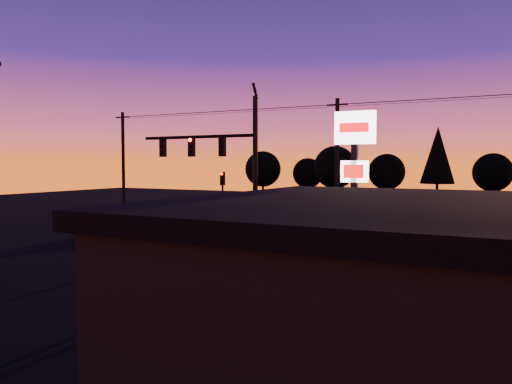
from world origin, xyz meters
The scene contains 19 objects.
ground centered at (0.00, 0.00, 0.00)m, with size 120.00×120.00×0.00m, color black.
lane_arrow centered at (0.50, 1.67, 0.01)m, with size 1.20×3.10×0.01m.
traffic_signal_mast centered at (-0.10, 3.99, 4.94)m, with size 6.79×0.52×8.58m.
secondary_signal centered at (-5.00, 11.49, 2.86)m, with size 0.30×0.31×4.35m.
pylon_sign centered at (7.00, 1.50, 4.91)m, with size 1.50×0.28×6.80m.
utility_pole_0 centered at (-16.00, 14.00, 4.59)m, with size 1.40×0.26×9.00m.
utility_pole_1 centered at (2.00, 14.00, 4.59)m, with size 1.40×0.26×9.00m.
power_wires centered at (2.00, 14.00, 8.57)m, with size 36.00×1.22×0.07m.
bollard centered at (-3.65, 0.04, 0.49)m, with size 0.33×0.33×0.99m, color gold.
tree_0 centered at (-22.00, 50.00, 4.06)m, with size 5.36×5.36×6.74m.
tree_1 centered at (-16.00, 53.00, 3.43)m, with size 4.54×4.54×5.71m.
tree_2 centered at (-10.00, 48.00, 4.37)m, with size 5.77×5.78×7.26m.
tree_3 centered at (-4.00, 52.00, 3.75)m, with size 4.95×4.95×6.22m.
tree_4 centered at (3.00, 49.00, 5.93)m, with size 4.18×4.18×9.50m.
tree_5 centered at (9.00, 54.00, 3.75)m, with size 4.95×4.95×6.22m.
car_left centered at (-11.34, 7.27, 0.68)m, with size 1.60×3.97×1.35m, color black.
car_mid centered at (-0.84, 8.31, 0.77)m, with size 1.63×4.67×1.54m, color black.
car_right centered at (7.88, 9.03, 0.71)m, with size 1.98×4.87×1.41m, color black.
suv_parked centered at (9.42, -3.27, 0.75)m, with size 2.48×5.38×1.49m, color black.
Camera 1 is at (12.49, -16.37, 4.89)m, focal length 35.00 mm.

